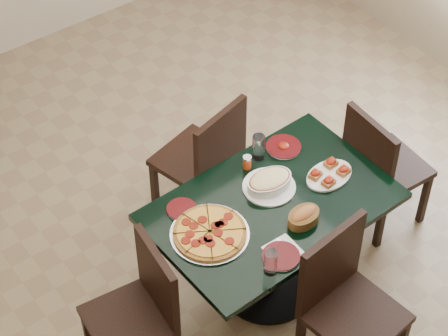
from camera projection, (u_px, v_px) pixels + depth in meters
floor at (228, 262)px, 5.43m from camera, size 5.50×5.50×0.00m
main_table at (271, 226)px, 4.90m from camera, size 1.36×0.91×0.75m
chair_far at (207, 157)px, 5.33m from camera, size 0.54×0.54×0.94m
chair_near at (344, 297)px, 4.58m from camera, size 0.50×0.50×0.97m
chair_right at (379, 164)px, 5.31m from camera, size 0.44×0.44×0.92m
chair_left at (141, 307)px, 4.59m from camera, size 0.46×0.46×0.89m
pepperoni_pizza at (210, 233)px, 4.60m from camera, size 0.42×0.42×0.04m
lasagna_casserole at (269, 182)px, 4.82m from camera, size 0.30×0.30×0.09m
bread_basket at (304, 216)px, 4.65m from camera, size 0.21×0.15×0.09m
bruschetta_platter at (329, 174)px, 4.90m from camera, size 0.32×0.23×0.05m
side_plate_near at (281, 256)px, 4.50m from camera, size 0.20×0.20×0.02m
side_plate_far_r at (284, 147)px, 5.07m from camera, size 0.21×0.21×0.03m
side_plate_far_l at (182, 209)px, 4.73m from camera, size 0.17×0.17×0.02m
napkin_setting at (283, 250)px, 4.54m from camera, size 0.17×0.17×0.01m
water_glass_a at (258, 147)px, 4.97m from camera, size 0.07×0.07×0.16m
water_glass_b at (271, 262)px, 4.39m from camera, size 0.07×0.07×0.15m
pepper_shaker at (247, 162)px, 4.93m from camera, size 0.05×0.05×0.08m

